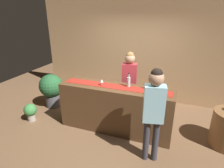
{
  "coord_description": "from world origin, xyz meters",
  "views": [
    {
      "loc": [
        1.2,
        -3.46,
        2.54
      ],
      "look_at": [
        -0.09,
        0.0,
        1.09
      ],
      "focal_mm": 30.18,
      "sensor_mm": 36.0,
      "label": 1
    }
  ],
  "objects_px": {
    "wine_glass_near_customer": "(102,81)",
    "wine_bottle_clear": "(129,82)",
    "wine_bottle_green": "(151,85)",
    "potted_plant_tall": "(51,88)",
    "customer_sipping": "(154,107)",
    "potted_plant_small": "(30,111)",
    "wine_glass_mid_counter": "(161,90)",
    "bartender": "(129,79)"
  },
  "relations": [
    {
      "from": "customer_sipping",
      "to": "wine_bottle_clear",
      "type": "bearing_deg",
      "value": 117.02
    },
    {
      "from": "wine_glass_near_customer",
      "to": "wine_bottle_clear",
      "type": "bearing_deg",
      "value": 14.37
    },
    {
      "from": "potted_plant_tall",
      "to": "potted_plant_small",
      "type": "relative_size",
      "value": 2.12
    },
    {
      "from": "wine_bottle_green",
      "to": "potted_plant_tall",
      "type": "xyz_separation_m",
      "value": [
        -2.74,
        0.36,
        -0.61
      ]
    },
    {
      "from": "wine_bottle_clear",
      "to": "bartender",
      "type": "xyz_separation_m",
      "value": [
        -0.12,
        0.49,
        -0.12
      ]
    },
    {
      "from": "wine_bottle_green",
      "to": "potted_plant_small",
      "type": "bearing_deg",
      "value": -170.48
    },
    {
      "from": "wine_bottle_clear",
      "to": "customer_sipping",
      "type": "bearing_deg",
      "value": -49.98
    },
    {
      "from": "bartender",
      "to": "wine_bottle_clear",
      "type": "bearing_deg",
      "value": 93.22
    },
    {
      "from": "potted_plant_tall",
      "to": "bartender",
      "type": "bearing_deg",
      "value": 4.06
    },
    {
      "from": "wine_bottle_clear",
      "to": "wine_glass_mid_counter",
      "type": "distance_m",
      "value": 0.72
    },
    {
      "from": "wine_glass_near_customer",
      "to": "potted_plant_tall",
      "type": "distance_m",
      "value": 1.89
    },
    {
      "from": "wine_glass_near_customer",
      "to": "bartender",
      "type": "bearing_deg",
      "value": 55.35
    },
    {
      "from": "wine_bottle_clear",
      "to": "wine_glass_near_customer",
      "type": "bearing_deg",
      "value": -165.63
    },
    {
      "from": "bartender",
      "to": "potted_plant_tall",
      "type": "height_order",
      "value": "bartender"
    },
    {
      "from": "bartender",
      "to": "wine_glass_near_customer",
      "type": "bearing_deg",
      "value": 45.16
    },
    {
      "from": "wine_bottle_green",
      "to": "wine_bottle_clear",
      "type": "distance_m",
      "value": 0.47
    },
    {
      "from": "wine_bottle_green",
      "to": "wine_bottle_clear",
      "type": "bearing_deg",
      "value": 177.3
    },
    {
      "from": "wine_bottle_green",
      "to": "customer_sipping",
      "type": "height_order",
      "value": "customer_sipping"
    },
    {
      "from": "wine_bottle_green",
      "to": "customer_sipping",
      "type": "bearing_deg",
      "value": -76.68
    },
    {
      "from": "wine_bottle_green",
      "to": "wine_glass_mid_counter",
      "type": "bearing_deg",
      "value": -40.67
    },
    {
      "from": "wine_bottle_green",
      "to": "potted_plant_small",
      "type": "relative_size",
      "value": 0.69
    },
    {
      "from": "wine_glass_near_customer",
      "to": "potted_plant_small",
      "type": "height_order",
      "value": "wine_glass_near_customer"
    },
    {
      "from": "wine_glass_mid_counter",
      "to": "customer_sipping",
      "type": "bearing_deg",
      "value": -94.41
    },
    {
      "from": "wine_glass_near_customer",
      "to": "customer_sipping",
      "type": "bearing_deg",
      "value": -27.72
    },
    {
      "from": "wine_glass_near_customer",
      "to": "bartender",
      "type": "height_order",
      "value": "bartender"
    },
    {
      "from": "potted_plant_small",
      "to": "wine_bottle_green",
      "type": "bearing_deg",
      "value": 9.52
    },
    {
      "from": "wine_glass_mid_counter",
      "to": "potted_plant_tall",
      "type": "relative_size",
      "value": 0.15
    },
    {
      "from": "potted_plant_small",
      "to": "wine_bottle_clear",
      "type": "bearing_deg",
      "value": 11.94
    },
    {
      "from": "wine_bottle_clear",
      "to": "customer_sipping",
      "type": "xyz_separation_m",
      "value": [
        0.64,
        -0.77,
        -0.08
      ]
    },
    {
      "from": "wine_glass_mid_counter",
      "to": "potted_plant_tall",
      "type": "bearing_deg",
      "value": 169.6
    },
    {
      "from": "bartender",
      "to": "potted_plant_small",
      "type": "height_order",
      "value": "bartender"
    },
    {
      "from": "customer_sipping",
      "to": "potted_plant_tall",
      "type": "height_order",
      "value": "customer_sipping"
    },
    {
      "from": "bartender",
      "to": "potted_plant_tall",
      "type": "bearing_deg",
      "value": -6.14
    },
    {
      "from": "customer_sipping",
      "to": "potted_plant_tall",
      "type": "distance_m",
      "value": 3.16
    },
    {
      "from": "wine_glass_mid_counter",
      "to": "potted_plant_tall",
      "type": "distance_m",
      "value": 3.07
    },
    {
      "from": "wine_bottle_clear",
      "to": "bartender",
      "type": "height_order",
      "value": "bartender"
    },
    {
      "from": "potted_plant_tall",
      "to": "potted_plant_small",
      "type": "xyz_separation_m",
      "value": [
        -0.03,
        -0.82,
        -0.29
      ]
    },
    {
      "from": "wine_glass_mid_counter",
      "to": "potted_plant_small",
      "type": "height_order",
      "value": "wine_glass_mid_counter"
    },
    {
      "from": "customer_sipping",
      "to": "potted_plant_tall",
      "type": "xyz_separation_m",
      "value": [
        -2.92,
        1.1,
        -0.53
      ]
    },
    {
      "from": "wine_bottle_clear",
      "to": "potted_plant_small",
      "type": "xyz_separation_m",
      "value": [
        -2.31,
        -0.49,
        -0.9
      ]
    },
    {
      "from": "wine_glass_mid_counter",
      "to": "potted_plant_tall",
      "type": "height_order",
      "value": "wine_glass_mid_counter"
    },
    {
      "from": "wine_glass_mid_counter",
      "to": "bartender",
      "type": "relative_size",
      "value": 0.09
    }
  ]
}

